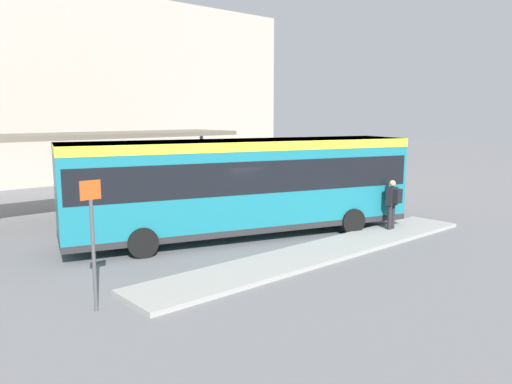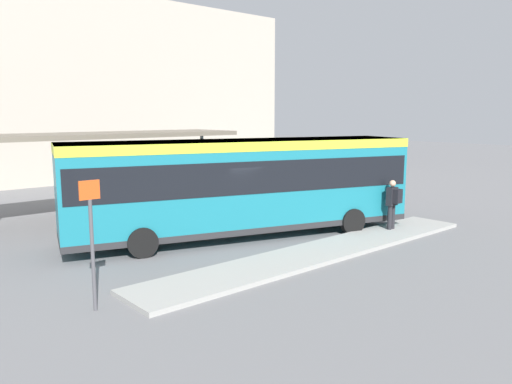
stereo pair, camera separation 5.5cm
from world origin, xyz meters
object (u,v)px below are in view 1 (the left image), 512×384
Objects in this scene: city_bus at (243,181)px; bicycle_yellow at (331,190)px; potted_planter_near_shelter at (191,202)px; platform_sign at (93,239)px; bicycle_black at (350,191)px; pedestrian_waiting at (393,201)px.

city_bus is 9.63m from bicycle_yellow.
platform_sign reaches higher than potted_planter_near_shelter.
bicycle_yellow is 1.40× the size of potted_planter_near_shelter.
city_bus is 4.27× the size of platform_sign.
bicycle_yellow is (8.80, 3.57, -1.58)m from city_bus.
city_bus is at bearing 110.51° from bicycle_yellow.
platform_sign is at bearing 111.44° from bicycle_yellow.
pedestrian_waiting is at bearing -37.14° from bicycle_black.
platform_sign is (-7.13, -7.00, 0.97)m from potted_planter_near_shelter.
city_bus is 10.59× the size of potted_planter_near_shelter.
bicycle_black is at bearing -155.55° from bicycle_yellow.
platform_sign is (-15.77, -5.65, 1.23)m from bicycle_black.
bicycle_yellow is at bearing -36.72° from pedestrian_waiting.
platform_sign is at bearing -138.33° from city_bus.
bicycle_black is (4.89, 5.71, -0.79)m from pedestrian_waiting.
platform_sign is at bearing 87.10° from pedestrian_waiting.
city_bus reaches higher than platform_sign.
pedestrian_waiting is at bearing -0.32° from platform_sign.
city_bus is 6.86× the size of pedestrian_waiting.
bicycle_yellow is at bearing -3.28° from potted_planter_near_shelter.
bicycle_yellow is (-0.43, 0.87, 0.01)m from bicycle_black.
platform_sign reaches higher than pedestrian_waiting.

